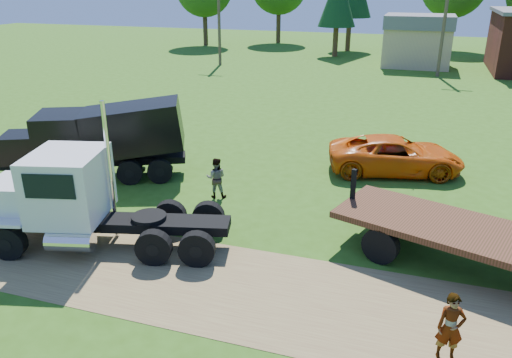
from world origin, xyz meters
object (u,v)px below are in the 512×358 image
(white_semi_tractor, at_px, (73,199))
(flatbed_trailer, at_px, (492,245))
(spectator_a, at_px, (450,327))
(black_dump_truck, at_px, (101,137))
(orange_pickup, at_px, (395,155))

(white_semi_tractor, xyz_separation_m, flatbed_trailer, (11.96, 2.04, -0.57))
(flatbed_trailer, bearing_deg, white_semi_tractor, -151.99)
(flatbed_trailer, bearing_deg, spectator_a, -88.53)
(white_semi_tractor, relative_size, black_dump_truck, 1.03)
(spectator_a, bearing_deg, flatbed_trailer, 63.43)
(white_semi_tractor, distance_m, orange_pickup, 13.09)
(orange_pickup, bearing_deg, spectator_a, 175.69)
(orange_pickup, bearing_deg, black_dump_truck, 97.05)
(white_semi_tractor, xyz_separation_m, black_dump_truck, (-2.53, 5.21, 0.24))
(black_dump_truck, xyz_separation_m, orange_pickup, (11.48, 4.30, -0.98))
(white_semi_tractor, relative_size, orange_pickup, 1.34)
(orange_pickup, relative_size, flatbed_trailer, 0.62)
(spectator_a, bearing_deg, orange_pickup, 89.49)
(black_dump_truck, height_order, flatbed_trailer, black_dump_truck)
(orange_pickup, xyz_separation_m, flatbed_trailer, (3.00, -7.48, 0.17))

